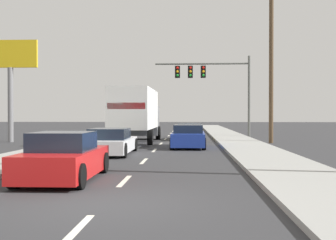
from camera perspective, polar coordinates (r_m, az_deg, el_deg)
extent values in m
plane|color=#333335|center=(33.76, -0.16, -2.36)|extent=(140.00, 140.00, 0.00)
cube|color=#9E9E99|center=(28.89, 9.13, -2.75)|extent=(2.76, 80.00, 0.14)
cube|color=#9E9E99|center=(29.49, -10.30, -2.68)|extent=(2.76, 80.00, 0.14)
cube|color=silver|center=(7.10, -12.11, -14.15)|extent=(0.14, 2.00, 0.01)
cube|color=silver|center=(11.91, -5.82, -8.07)|extent=(0.14, 2.00, 0.01)
cube|color=silver|center=(16.83, -3.24, -5.48)|extent=(0.14, 2.00, 0.01)
cube|color=silver|center=(21.78, -1.83, -4.06)|extent=(0.14, 2.00, 0.01)
cube|color=silver|center=(26.75, -0.96, -3.17)|extent=(0.14, 2.00, 0.01)
cube|color=silver|center=(31.73, -0.35, -2.55)|extent=(0.14, 2.00, 0.01)
cube|color=silver|center=(36.72, 0.08, -2.10)|extent=(0.14, 2.00, 0.01)
cube|color=silver|center=(41.71, 0.42, -1.76)|extent=(0.14, 2.00, 0.01)
cube|color=silver|center=(46.70, 0.68, -1.49)|extent=(0.14, 2.00, 0.01)
cube|color=silver|center=(51.69, 0.89, -1.28)|extent=(0.14, 2.00, 0.01)
cube|color=silver|center=(56.69, 1.06, -1.10)|extent=(0.14, 2.00, 0.01)
cube|color=white|center=(26.95, -4.46, 1.48)|extent=(2.39, 6.91, 2.45)
cube|color=red|center=(23.56, -5.59, 1.89)|extent=(2.11, 0.05, 0.36)
cube|color=slate|center=(31.44, -3.36, -0.09)|extent=(2.26, 2.16, 2.14)
cylinder|color=black|center=(31.61, -5.37, -1.70)|extent=(0.31, 0.96, 0.96)
cylinder|color=black|center=(31.35, -1.32, -1.72)|extent=(0.31, 0.96, 0.96)
cylinder|color=black|center=(25.80, -7.34, -2.26)|extent=(0.31, 0.96, 0.96)
cylinder|color=black|center=(25.48, -2.38, -2.29)|extent=(0.31, 0.96, 0.96)
cube|color=white|center=(19.88, -7.57, -3.30)|extent=(1.85, 4.56, 0.58)
cube|color=#192333|center=(19.49, -7.77, -1.83)|extent=(1.62, 2.13, 0.48)
cylinder|color=black|center=(21.74, -8.94, -3.24)|extent=(0.22, 0.64, 0.64)
cylinder|color=black|center=(21.45, -4.46, -3.29)|extent=(0.22, 0.64, 0.64)
cylinder|color=black|center=(18.39, -11.19, -3.97)|extent=(0.22, 0.64, 0.64)
cylinder|color=black|center=(18.04, -5.91, -4.05)|extent=(0.22, 0.64, 0.64)
cube|color=red|center=(12.34, -13.66, -5.52)|extent=(1.75, 4.06, 0.69)
cube|color=#192333|center=(12.18, -13.82, -2.77)|extent=(1.54, 1.77, 0.51)
cylinder|color=black|center=(14.00, -15.14, -5.46)|extent=(0.22, 0.64, 0.64)
cylinder|color=black|center=(13.60, -8.58, -5.63)|extent=(0.22, 0.64, 0.64)
cylinder|color=black|center=(11.24, -19.81, -7.01)|extent=(0.22, 0.64, 0.64)
cylinder|color=black|center=(10.73, -11.71, -7.35)|extent=(0.22, 0.64, 0.64)
cube|color=tan|center=(31.26, 2.89, -1.82)|extent=(1.88, 4.26, 0.58)
cube|color=#192333|center=(31.00, 2.89, -0.87)|extent=(1.65, 2.02, 0.47)
cylinder|color=black|center=(32.86, 1.38, -1.89)|extent=(0.22, 0.64, 0.64)
cylinder|color=black|center=(32.85, 4.42, -1.89)|extent=(0.22, 0.64, 0.64)
cylinder|color=black|center=(29.71, 1.19, -2.17)|extent=(0.22, 0.64, 0.64)
cylinder|color=black|center=(29.70, 4.56, -2.17)|extent=(0.22, 0.64, 0.64)
cube|color=#1E389E|center=(23.70, 2.74, -2.51)|extent=(1.81, 4.49, 0.69)
cube|color=#192333|center=(23.40, 2.73, -1.17)|extent=(1.57, 2.15, 0.44)
cylinder|color=black|center=(25.41, 0.95, -2.66)|extent=(0.23, 0.64, 0.64)
cylinder|color=black|center=(25.39, 4.64, -2.66)|extent=(0.23, 0.64, 0.64)
cylinder|color=black|center=(22.06, 0.55, -3.18)|extent=(0.23, 0.64, 0.64)
cylinder|color=black|center=(22.03, 4.80, -3.18)|extent=(0.23, 0.64, 0.64)
cylinder|color=#595B56|center=(35.11, 10.74, 3.09)|extent=(0.20, 0.20, 6.55)
cylinder|color=#595B56|center=(35.00, 4.55, 7.47)|extent=(7.57, 0.14, 0.14)
cube|color=black|center=(34.94, 4.71, 6.41)|extent=(0.40, 0.56, 0.95)
sphere|color=red|center=(34.66, 4.72, 6.96)|extent=(0.20, 0.20, 0.20)
sphere|color=orange|center=(34.63, 4.72, 6.46)|extent=(0.20, 0.20, 0.20)
sphere|color=green|center=(34.60, 4.72, 5.97)|extent=(0.20, 0.20, 0.20)
cube|color=black|center=(34.92, 2.99, 6.42)|extent=(0.40, 0.56, 0.95)
sphere|color=red|center=(34.64, 2.99, 6.96)|extent=(0.20, 0.20, 0.20)
sphere|color=orange|center=(34.61, 2.99, 6.47)|extent=(0.20, 0.20, 0.20)
sphere|color=green|center=(34.58, 2.99, 5.97)|extent=(0.20, 0.20, 0.20)
cube|color=black|center=(34.93, 1.27, 6.41)|extent=(0.40, 0.56, 0.95)
sphere|color=red|center=(34.65, 1.26, 6.96)|extent=(0.20, 0.20, 0.20)
sphere|color=orange|center=(34.62, 1.26, 6.47)|extent=(0.20, 0.20, 0.20)
sphere|color=green|center=(34.59, 1.26, 5.97)|extent=(0.20, 0.20, 0.20)
cylinder|color=brown|center=(28.31, 13.58, 7.28)|extent=(0.28, 0.28, 10.13)
cylinder|color=slate|center=(30.16, -20.23, 1.90)|extent=(0.36, 0.36, 4.93)
cube|color=yellow|center=(30.42, -20.26, 8.27)|extent=(3.62, 0.20, 1.82)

